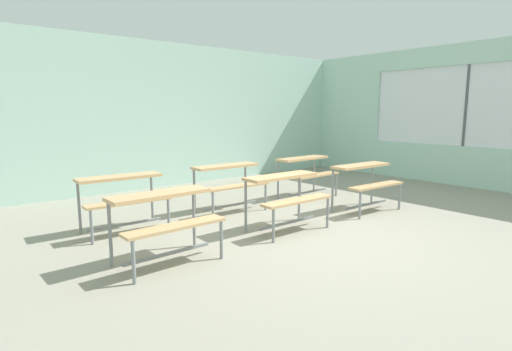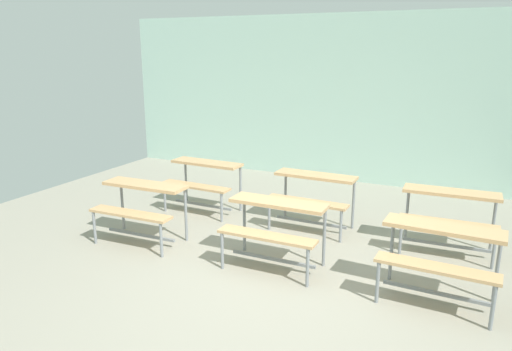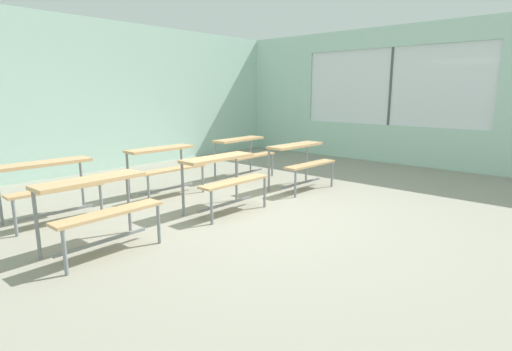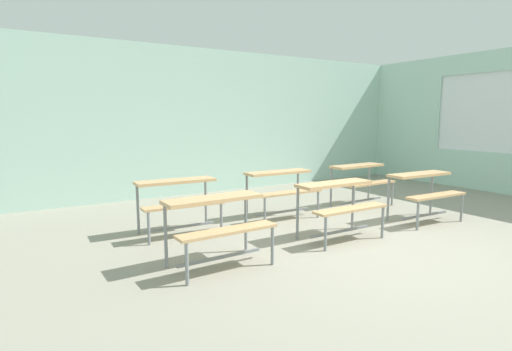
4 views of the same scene
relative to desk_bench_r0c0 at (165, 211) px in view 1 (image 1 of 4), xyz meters
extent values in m
cube|color=gray|center=(1.97, -0.46, -0.59)|extent=(10.00, 9.00, 0.05)
cube|color=silver|center=(1.97, 4.04, 0.94)|extent=(10.00, 0.12, 3.00)
cube|color=silver|center=(6.97, -0.46, -0.14)|extent=(0.12, 9.00, 0.85)
cube|color=silver|center=(6.97, -0.46, 2.21)|extent=(0.12, 9.00, 0.45)
cube|color=silver|center=(6.97, 3.09, 1.14)|extent=(0.12, 1.90, 1.70)
cube|color=white|center=(6.97, 0.04, 1.14)|extent=(0.02, 4.20, 1.70)
cube|color=#4C5156|center=(6.97, 0.04, 1.14)|extent=(0.06, 0.05, 1.70)
cube|color=tan|center=(0.00, 0.11, 0.16)|extent=(1.11, 0.35, 0.04)
cube|color=tan|center=(0.01, -0.21, -0.12)|extent=(1.11, 0.25, 0.03)
cylinder|color=gray|center=(-0.51, 0.24, -0.20)|extent=(0.04, 0.04, 0.72)
cylinder|color=gray|center=(0.49, 0.26, -0.20)|extent=(0.04, 0.04, 0.72)
cylinder|color=gray|center=(-0.49, -0.31, -0.34)|extent=(0.04, 0.04, 0.44)
cylinder|color=gray|center=(0.51, -0.29, -0.34)|extent=(0.04, 0.04, 0.44)
cube|color=gray|center=(0.00, -0.03, -0.46)|extent=(1.00, 0.06, 0.03)
cube|color=tan|center=(1.80, 0.17, 0.16)|extent=(1.10, 0.32, 0.04)
cube|color=tan|center=(1.80, -0.15, -0.12)|extent=(1.10, 0.22, 0.03)
cylinder|color=gray|center=(1.30, 0.31, -0.20)|extent=(0.04, 0.04, 0.72)
cylinder|color=gray|center=(2.30, 0.31, -0.20)|extent=(0.04, 0.04, 0.72)
cylinder|color=gray|center=(1.30, -0.24, -0.34)|extent=(0.04, 0.04, 0.44)
cylinder|color=gray|center=(2.30, -0.24, -0.34)|extent=(0.04, 0.04, 0.44)
cube|color=gray|center=(1.80, 0.03, -0.46)|extent=(1.00, 0.03, 0.03)
cube|color=tan|center=(3.54, 0.14, 0.16)|extent=(1.11, 0.37, 0.04)
cube|color=tan|center=(3.52, -0.18, -0.12)|extent=(1.11, 0.27, 0.03)
cylinder|color=gray|center=(3.04, 0.30, -0.20)|extent=(0.04, 0.04, 0.72)
cylinder|color=gray|center=(4.04, 0.25, -0.20)|extent=(0.04, 0.04, 0.72)
cylinder|color=gray|center=(3.02, -0.25, -0.34)|extent=(0.04, 0.04, 0.44)
cylinder|color=gray|center=(4.02, -0.30, -0.34)|extent=(0.04, 0.04, 0.44)
cube|color=gray|center=(3.53, 0.00, -0.46)|extent=(1.00, 0.08, 0.03)
cube|color=tan|center=(0.08, 1.48, 0.16)|extent=(1.11, 0.36, 0.04)
cube|color=tan|center=(0.06, 1.16, -0.12)|extent=(1.11, 0.26, 0.03)
cylinder|color=gray|center=(-0.42, 1.64, -0.20)|extent=(0.04, 0.04, 0.72)
cylinder|color=gray|center=(0.58, 1.61, -0.20)|extent=(0.04, 0.04, 0.72)
cylinder|color=gray|center=(-0.44, 1.09, -0.34)|extent=(0.04, 0.04, 0.44)
cylinder|color=gray|center=(0.56, 1.06, -0.34)|extent=(0.04, 0.04, 0.44)
cube|color=gray|center=(0.07, 1.34, -0.46)|extent=(1.00, 0.07, 0.03)
cube|color=tan|center=(1.80, 1.48, 0.16)|extent=(1.11, 0.35, 0.04)
cube|color=tan|center=(1.79, 1.16, -0.12)|extent=(1.10, 0.25, 0.03)
cylinder|color=gray|center=(1.30, 1.63, -0.20)|extent=(0.04, 0.04, 0.72)
cylinder|color=gray|center=(2.30, 1.60, -0.20)|extent=(0.04, 0.04, 0.72)
cylinder|color=gray|center=(1.29, 1.08, -0.34)|extent=(0.04, 0.04, 0.44)
cylinder|color=gray|center=(2.29, 1.05, -0.34)|extent=(0.04, 0.04, 0.44)
cube|color=gray|center=(1.79, 1.34, -0.46)|extent=(1.00, 0.05, 0.03)
cube|color=tan|center=(3.52, 1.43, 0.16)|extent=(1.11, 0.36, 0.04)
cube|color=tan|center=(3.53, 1.11, -0.12)|extent=(1.11, 0.26, 0.03)
cylinder|color=gray|center=(3.01, 1.55, -0.20)|extent=(0.04, 0.04, 0.72)
cylinder|color=gray|center=(4.01, 1.59, -0.20)|extent=(0.04, 0.04, 0.72)
cylinder|color=gray|center=(3.03, 1.00, -0.34)|extent=(0.04, 0.04, 0.44)
cylinder|color=gray|center=(4.03, 1.04, -0.34)|extent=(0.04, 0.04, 0.44)
cube|color=gray|center=(3.52, 1.29, -0.46)|extent=(1.00, 0.07, 0.03)
camera|label=1|loc=(-1.83, -3.76, 1.04)|focal=28.00mm
camera|label=2|loc=(3.76, -4.52, 1.82)|focal=33.56mm
camera|label=3|loc=(-1.83, -3.76, 1.04)|focal=28.00mm
camera|label=4|loc=(-1.83, -3.76, 1.04)|focal=28.00mm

